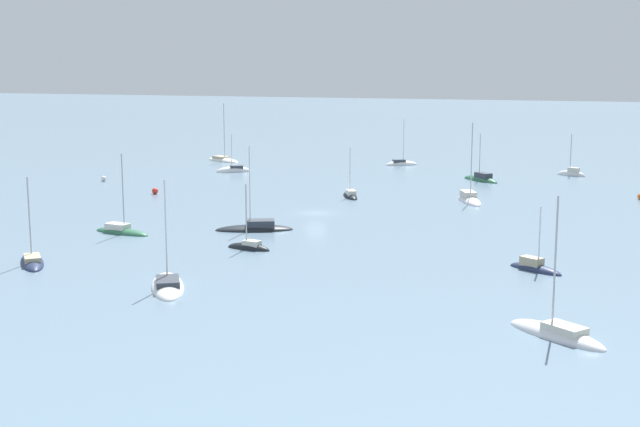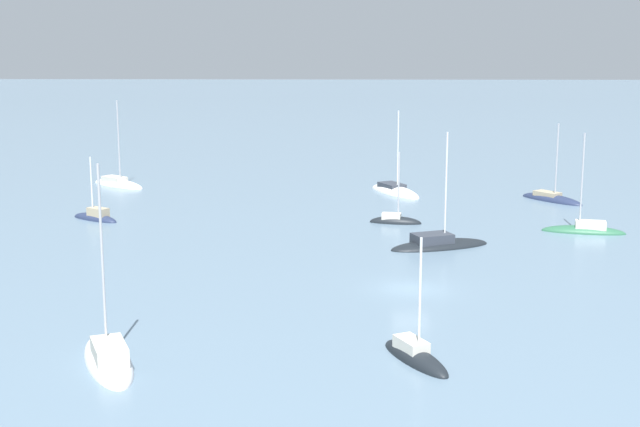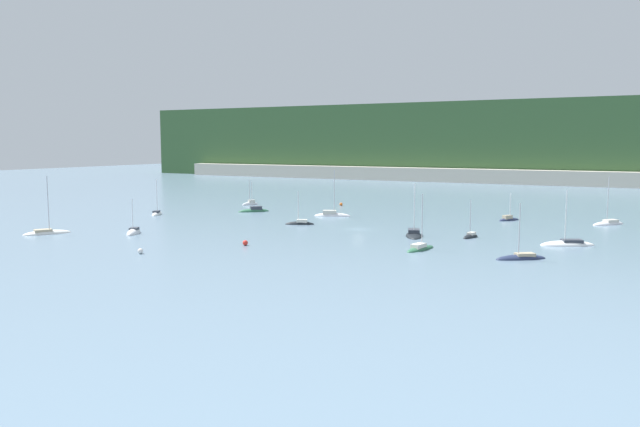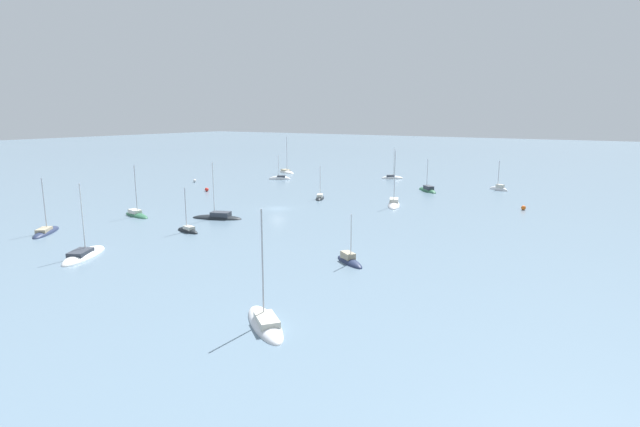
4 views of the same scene
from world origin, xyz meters
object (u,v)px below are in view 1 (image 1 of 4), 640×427
object	(u,v)px
sailboat_4	(535,269)
mooring_buoy_1	(104,179)
sailboat_7	(32,263)
sailboat_8	(168,287)
mooring_buoy_0	(155,191)
sailboat_9	(571,175)
sailboat_10	(350,196)
sailboat_3	(481,180)
sailboat_0	(121,232)
sailboat_12	(249,248)
sailboat_13	(223,161)
sailboat_1	(469,201)
sailboat_5	(557,335)
sailboat_11	(255,229)
sailboat_6	(401,165)
sailboat_2	(234,172)

from	to	relation	value
sailboat_4	mooring_buoy_1	bearing A→B (deg)	-177.28
sailboat_7	mooring_buoy_1	bearing A→B (deg)	-14.44
sailboat_8	mooring_buoy_0	size ratio (longest dim) A/B	11.23
sailboat_4	sailboat_9	xyz separation A→B (m)	(-68.10, 1.33, -0.00)
sailboat_10	mooring_buoy_1	size ratio (longest dim) A/B	9.00
sailboat_10	mooring_buoy_0	xyz separation A→B (m)	(5.41, -26.90, 0.32)
sailboat_7	sailboat_10	size ratio (longest dim) A/B	1.19
sailboat_3	sailboat_10	size ratio (longest dim) A/B	1.09
sailboat_0	sailboat_9	world-z (taller)	sailboat_0
sailboat_9	sailboat_12	size ratio (longest dim) A/B	1.06
sailboat_10	sailboat_13	bearing A→B (deg)	17.94
sailboat_1	sailboat_7	bearing A→B (deg)	-58.11
sailboat_9	sailboat_1	bearing A→B (deg)	92.35
sailboat_0	sailboat_7	distance (m)	15.39
sailboat_8	sailboat_5	bearing A→B (deg)	-125.61
sailboat_0	sailboat_11	world-z (taller)	sailboat_11
sailboat_5	sailboat_12	world-z (taller)	sailboat_5
sailboat_4	mooring_buoy_0	size ratio (longest dim) A/B	7.42
sailboat_4	sailboat_13	world-z (taller)	sailboat_13
sailboat_3	sailboat_12	world-z (taller)	sailboat_3
sailboat_10	sailboat_11	world-z (taller)	sailboat_11
sailboat_4	sailboat_9	world-z (taller)	sailboat_9
sailboat_7	sailboat_8	xyz separation A→B (m)	(4.31, 16.10, -0.01)
sailboat_4	mooring_buoy_0	world-z (taller)	sailboat_4
sailboat_11	mooring_buoy_1	xyz separation A→B (m)	(-29.97, -36.70, 0.28)
sailboat_9	sailboat_12	world-z (taller)	sailboat_9
sailboat_3	sailboat_11	world-z (taller)	sailboat_11
sailboat_7	sailboat_6	bearing A→B (deg)	-49.70
sailboat_7	sailboat_4	bearing A→B (deg)	-114.60
sailboat_1	mooring_buoy_1	bearing A→B (deg)	-115.97
sailboat_5	sailboat_12	bearing A→B (deg)	4.32
sailboat_1	sailboat_10	xyz separation A→B (m)	(0.95, -16.14, -0.03)
sailboat_13	sailboat_6	bearing A→B (deg)	35.43
sailboat_0	sailboat_8	xyz separation A→B (m)	(19.69, 15.47, -0.05)
sailboat_2	sailboat_9	world-z (taller)	sailboat_9
sailboat_13	sailboat_1	bearing A→B (deg)	-4.86
sailboat_9	sailboat_13	distance (m)	61.97
sailboat_5	sailboat_2	bearing A→B (deg)	-16.25
sailboat_9	sailboat_13	world-z (taller)	sailboat_13
sailboat_0	sailboat_8	size ratio (longest dim) A/B	0.95
sailboat_10	sailboat_6	bearing A→B (deg)	-25.25
sailboat_8	sailboat_6	bearing A→B (deg)	-29.00
sailboat_2	sailboat_11	world-z (taller)	sailboat_11
sailboat_10	mooring_buoy_1	distance (m)	40.84
sailboat_2	sailboat_8	bearing A→B (deg)	78.25
sailboat_6	sailboat_8	world-z (taller)	sailboat_8
sailboat_4	sailboat_9	size ratio (longest dim) A/B	0.85
sailboat_9	sailboat_2	bearing A→B (deg)	35.98
sailboat_12	mooring_buoy_0	distance (m)	39.62
sailboat_5	sailboat_12	distance (m)	36.73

